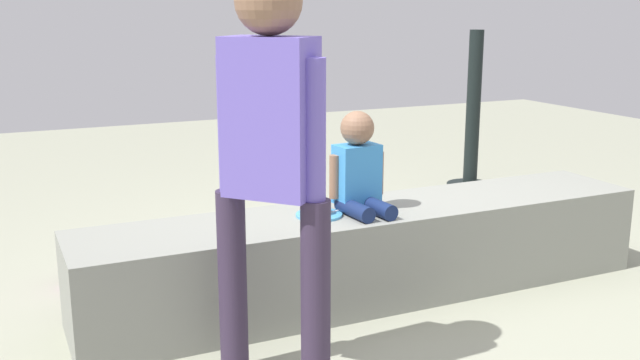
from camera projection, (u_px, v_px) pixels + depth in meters
The scene contains 10 objects.
ground_plane at pixel (372, 295), 3.67m from camera, with size 12.00×12.00×0.00m, color #989A84.
concrete_ledge at pixel (373, 252), 3.62m from camera, with size 2.91×0.53×0.45m, color gray.
child_seated at pixel (358, 168), 3.47m from camera, with size 0.28×0.32×0.48m.
adult_standing at pixel (271, 144), 2.61m from camera, with size 0.35×0.37×1.55m.
cake_plate at pixel (319, 212), 3.43m from camera, with size 0.22×0.22×0.07m.
gift_bag at pixel (85, 260), 3.77m from camera, with size 0.24×0.09×0.31m.
railing_post at pixel (472, 129), 5.72m from camera, with size 0.36×0.36×1.24m.
water_bottle_near_gift at pixel (274, 246), 4.12m from camera, with size 0.07×0.07×0.21m.
cake_box_white at pixel (184, 241), 4.30m from camera, with size 0.27×0.34×0.14m, color white.
handbag_black_leather at pixel (476, 213), 4.75m from camera, with size 0.31×0.13×0.31m.
Camera 1 is at (-1.68, -3.01, 1.41)m, focal length 40.98 mm.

